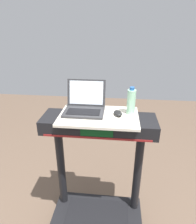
# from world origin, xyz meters

# --- Properties ---
(desk_board) EXTENTS (0.61, 0.39, 0.02)m
(desk_board) POSITION_xyz_m (0.00, 0.70, 1.08)
(desk_board) COLOR beige
(desk_board) RESTS_ON treadmill_base
(laptop) EXTENTS (0.32, 0.28, 0.23)m
(laptop) POSITION_xyz_m (-0.12, 0.77, 1.14)
(laptop) COLOR #2D2D30
(laptop) RESTS_ON desk_board
(computer_mouse) EXTENTS (0.09, 0.11, 0.03)m
(computer_mouse) POSITION_xyz_m (0.15, 0.72, 1.11)
(computer_mouse) COLOR black
(computer_mouse) RESTS_ON desk_board
(water_bottle) EXTENTS (0.07, 0.07, 0.22)m
(water_bottle) POSITION_xyz_m (0.25, 0.76, 1.19)
(water_bottle) COLOR #9EDBB2
(water_bottle) RESTS_ON desk_board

